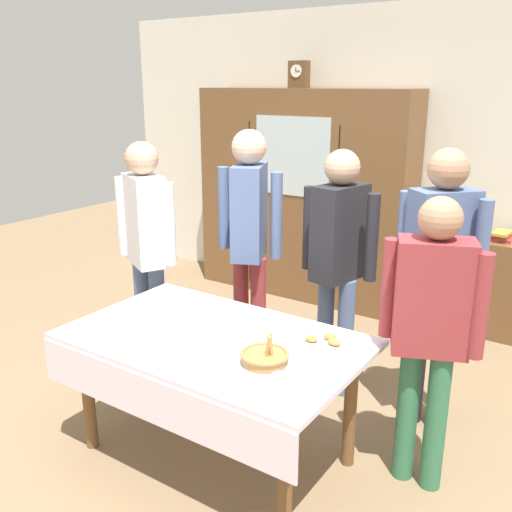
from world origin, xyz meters
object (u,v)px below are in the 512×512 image
object	(u,v)px
person_behind_table_left	(146,237)
tea_cup_center	(156,349)
tea_cup_mid_left	(280,382)
spoon_near_right	(195,317)
wall_cabinet	(303,196)
person_beside_shelf	(439,264)
tea_cup_far_right	(177,299)
bookshelf_low	(495,288)
person_near_right_end	(339,251)
person_by_cabinet	(249,228)
person_behind_table_right	(431,320)
book_stack	(502,236)
pastry_plate	(323,343)
bread_basket	(265,357)
spoon_back_edge	(157,300)
tea_cup_front_edge	(200,325)
dining_table	(211,356)
tea_cup_mid_right	(234,339)
mantel_clock	(299,74)

from	to	relation	value
person_behind_table_left	tea_cup_center	bearing A→B (deg)	-44.09
tea_cup_mid_left	spoon_near_right	distance (m)	0.91
wall_cabinet	person_beside_shelf	world-z (taller)	wall_cabinet
tea_cup_far_right	person_behind_table_left	size ratio (longest dim) A/B	0.08
bookshelf_low	person_behind_table_left	bearing A→B (deg)	-132.90
wall_cabinet	person_near_right_end	xyz separation A→B (m)	(1.13, -1.54, 0.01)
wall_cabinet	tea_cup_center	xyz separation A→B (m)	(0.78, -2.88, -0.23)
tea_cup_mid_left	person_by_cabinet	xyz separation A→B (m)	(-1.00, 1.22, 0.31)
person_behind_table_right	person_near_right_end	distance (m)	0.99
book_stack	pastry_plate	distance (m)	2.41
tea_cup_center	bread_basket	world-z (taller)	bread_basket
tea_cup_far_right	tea_cup_mid_left	bearing A→B (deg)	-25.76
wall_cabinet	person_beside_shelf	distance (m)	2.38
person_by_cabinet	person_behind_table_left	xyz separation A→B (m)	(-0.58, -0.42, -0.05)
person_beside_shelf	spoon_back_edge	bearing A→B (deg)	-153.27
bread_basket	spoon_back_edge	distance (m)	1.06
person_behind_table_right	pastry_plate	bearing A→B (deg)	-159.04
bread_basket	spoon_near_right	world-z (taller)	bread_basket
bookshelf_low	person_by_cabinet	world-z (taller)	person_by_cabinet
bread_basket	person_by_cabinet	size ratio (longest dim) A/B	0.14
tea_cup_far_right	person_near_right_end	size ratio (longest dim) A/B	0.08
bookshelf_low	tea_cup_front_edge	size ratio (longest dim) A/B	9.17
person_beside_shelf	bookshelf_low	bearing A→B (deg)	88.84
person_behind_table_left	bookshelf_low	bearing A→B (deg)	47.10
tea_cup_front_edge	person_behind_table_left	bearing A→B (deg)	149.92
tea_cup_front_edge	person_by_cabinet	bearing A→B (deg)	108.54
bread_basket	person_behind_table_left	world-z (taller)	person_behind_table_left
bookshelf_low	person_behind_table_right	distance (m)	2.25
person_behind_table_left	tea_cup_mid_left	bearing A→B (deg)	-26.85
book_stack	person_by_cabinet	xyz separation A→B (m)	(-1.34, -1.65, 0.22)
wall_cabinet	tea_cup_mid_left	world-z (taller)	wall_cabinet
bread_basket	spoon_near_right	distance (m)	0.68
bread_basket	person_beside_shelf	size ratio (longest dim) A/B	0.14
tea_cup_front_edge	person_behind_table_left	size ratio (longest dim) A/B	0.08
dining_table	person_behind_table_left	size ratio (longest dim) A/B	0.95
dining_table	person_near_right_end	distance (m)	1.14
dining_table	tea_cup_mid_left	world-z (taller)	tea_cup_mid_left
person_beside_shelf	dining_table	bearing A→B (deg)	-131.20
tea_cup_mid_right	spoon_near_right	xyz separation A→B (m)	(-0.39, 0.15, -0.02)
bookshelf_low	tea_cup_far_right	world-z (taller)	bookshelf_low
book_stack	tea_cup_front_edge	distance (m)	2.78
tea_cup_far_right	person_beside_shelf	world-z (taller)	person_beside_shelf
wall_cabinet	bread_basket	xyz separation A→B (m)	(1.29, -2.66, -0.22)
wall_cabinet	person_near_right_end	size ratio (longest dim) A/B	1.29
tea_cup_far_right	person_beside_shelf	bearing A→B (deg)	27.81
tea_cup_far_right	spoon_back_edge	distance (m)	0.14
spoon_back_edge	person_behind_table_left	xyz separation A→B (m)	(-0.39, 0.32, 0.28)
wall_cabinet	tea_cup_mid_left	distance (m)	3.18
mantel_clock	person_near_right_end	xyz separation A→B (m)	(1.20, -1.54, -1.10)
tea_cup_far_right	person_behind_table_left	bearing A→B (deg)	151.00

